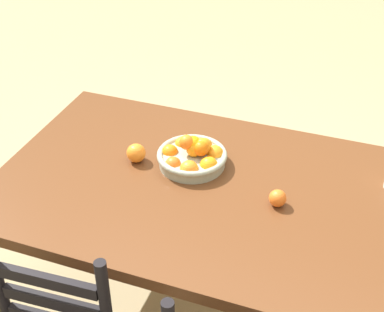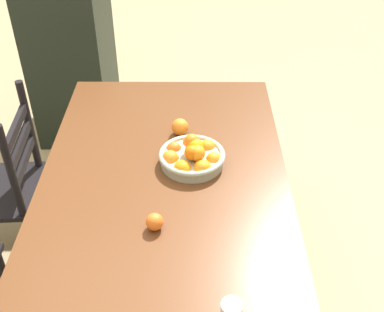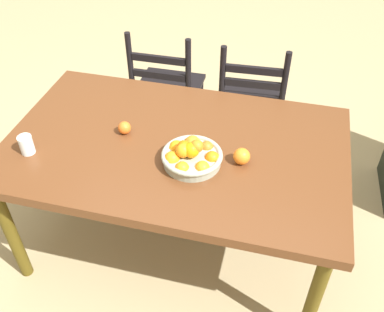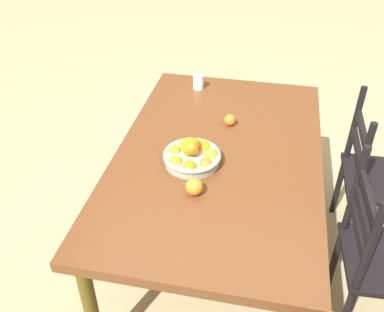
{
  "view_description": "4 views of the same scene",
  "coord_description": "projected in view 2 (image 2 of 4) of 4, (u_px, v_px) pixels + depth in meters",
  "views": [
    {
      "loc": [
        -0.5,
        1.57,
        2.03
      ],
      "look_at": [
        0.11,
        -0.11,
        0.76
      ],
      "focal_mm": 52.01,
      "sensor_mm": 36.0,
      "label": 1
    },
    {
      "loc": [
        -1.49,
        -0.12,
        1.99
      ],
      "look_at": [
        0.11,
        -0.11,
        0.76
      ],
      "focal_mm": 45.45,
      "sensor_mm": 36.0,
      "label": 2
    },
    {
      "loc": [
        0.47,
        -1.54,
        2.06
      ],
      "look_at": [
        0.11,
        -0.11,
        0.76
      ],
      "focal_mm": 40.74,
      "sensor_mm": 36.0,
      "label": 3
    },
    {
      "loc": [
        1.73,
        0.22,
        1.98
      ],
      "look_at": [
        0.11,
        -0.11,
        0.76
      ],
      "focal_mm": 40.36,
      "sensor_mm": 36.0,
      "label": 4
    }
  ],
  "objects": [
    {
      "name": "dining_table",
      "position": [
        164.0,
        193.0,
        1.99
      ],
      "size": [
        1.64,
        1.01,
        0.72
      ],
      "color": "brown",
      "rests_on": "ground"
    },
    {
      "name": "fruit_bowl",
      "position": [
        192.0,
        156.0,
        2.01
      ],
      "size": [
        0.28,
        0.28,
        0.13
      ],
      "color": "#9CA491",
      "rests_on": "dining_table"
    },
    {
      "name": "cabinet",
      "position": [
        72.0,
        46.0,
        3.28
      ],
      "size": [
        0.76,
        0.5,
        1.17
      ],
      "primitive_type": "cube",
      "rotation": [
        0.0,
        0.0,
        0.03
      ],
      "color": "black",
      "rests_on": "ground"
    },
    {
      "name": "chair_by_cabinet",
      "position": [
        4.0,
        188.0,
        2.34
      ],
      "size": [
        0.44,
        0.44,
        0.92
      ],
      "rotation": [
        0.0,
        0.0,
        3.2
      ],
      "color": "black",
      "rests_on": "ground"
    },
    {
      "name": "orange_loose_1",
      "position": [
        155.0,
        222.0,
        1.73
      ],
      "size": [
        0.06,
        0.06,
        0.06
      ],
      "primitive_type": "sphere",
      "color": "orange",
      "rests_on": "dining_table"
    },
    {
      "name": "ground_plane",
      "position": [
        169.0,
        293.0,
        2.39
      ],
      "size": [
        12.0,
        12.0,
        0.0
      ],
      "primitive_type": "plane",
      "color": "tan"
    },
    {
      "name": "orange_loose_0",
      "position": [
        180.0,
        127.0,
        2.19
      ],
      "size": [
        0.08,
        0.08,
        0.08
      ],
      "primitive_type": "sphere",
      "color": "orange",
      "rests_on": "dining_table"
    }
  ]
}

